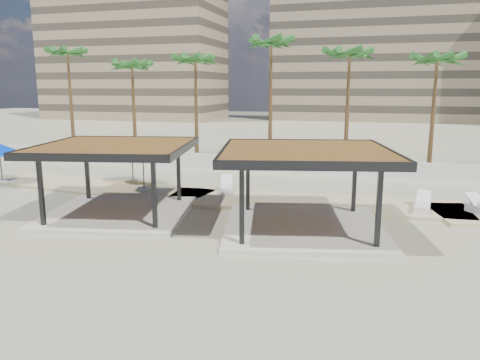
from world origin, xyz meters
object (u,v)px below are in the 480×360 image
object	(u,v)px
pavilion_west	(116,173)
lounger_a	(227,188)
pavilion_central	(305,182)
lounger_b	(422,206)

from	to	relation	value
pavilion_west	lounger_a	size ratio (longest dim) A/B	3.64
pavilion_central	lounger_b	size ratio (longest dim) A/B	3.85
pavilion_west	lounger_b	size ratio (longest dim) A/B	3.71
pavilion_west	lounger_a	bearing A→B (deg)	46.37
pavilion_west	pavilion_central	bearing A→B (deg)	-10.92
pavilion_central	lounger_a	distance (m)	8.26
lounger_a	pavilion_west	bearing A→B (deg)	130.11
pavilion_central	lounger_b	bearing A→B (deg)	27.43
pavilion_central	lounger_a	xyz separation A→B (m)	(-5.54, 5.84, -1.81)
pavilion_west	lounger_a	world-z (taller)	pavilion_west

